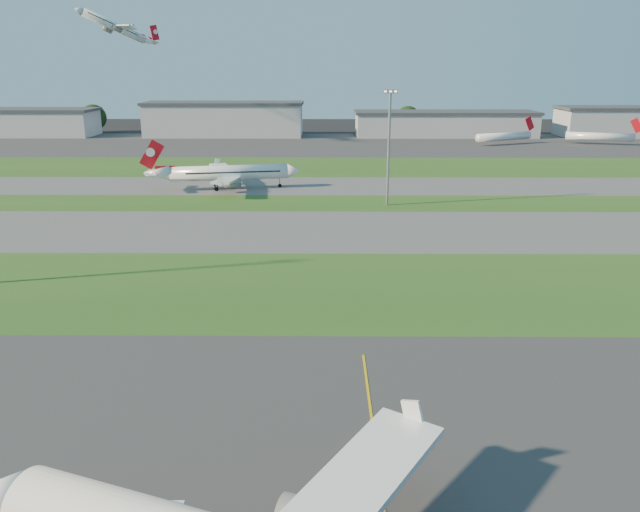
{
  "coord_description": "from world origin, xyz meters",
  "views": [
    {
      "loc": [
        0.7,
        -32.91,
        30.81
      ],
      "look_at": [
        0.08,
        44.89,
        7.0
      ],
      "focal_mm": 35.0,
      "sensor_mm": 36.0,
      "label": 1
    }
  ],
  "objects_px": {
    "mini_jet_far": "(600,136)",
    "airliner_taxiing": "(228,173)",
    "mini_jet_near": "(504,136)",
    "light_mast_centre": "(389,140)"
  },
  "relations": [
    {
      "from": "mini_jet_far",
      "to": "airliner_taxiing",
      "type": "bearing_deg",
      "value": -127.86
    },
    {
      "from": "airliner_taxiing",
      "to": "mini_jet_far",
      "type": "height_order",
      "value": "airliner_taxiing"
    },
    {
      "from": "mini_jet_near",
      "to": "light_mast_centre",
      "type": "height_order",
      "value": "light_mast_centre"
    },
    {
      "from": "mini_jet_far",
      "to": "light_mast_centre",
      "type": "relative_size",
      "value": 1.08
    },
    {
      "from": "airliner_taxiing",
      "to": "mini_jet_far",
      "type": "relative_size",
      "value": 1.34
    },
    {
      "from": "airliner_taxiing",
      "to": "light_mast_centre",
      "type": "height_order",
      "value": "light_mast_centre"
    },
    {
      "from": "mini_jet_near",
      "to": "light_mast_centre",
      "type": "distance_m",
      "value": 130.12
    },
    {
      "from": "airliner_taxiing",
      "to": "mini_jet_far",
      "type": "xyz_separation_m",
      "value": [
        137.0,
        96.36,
        -0.83
      ]
    },
    {
      "from": "airliner_taxiing",
      "to": "light_mast_centre",
      "type": "distance_m",
      "value": 45.36
    },
    {
      "from": "airliner_taxiing",
      "to": "mini_jet_near",
      "type": "xyz_separation_m",
      "value": [
        97.9,
        96.1,
        -0.83
      ]
    }
  ]
}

